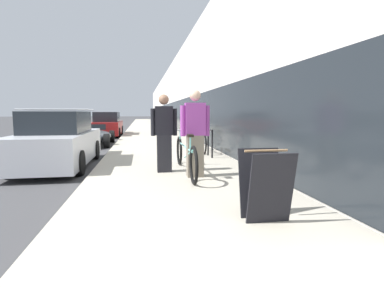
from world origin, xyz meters
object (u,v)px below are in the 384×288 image
Objects in this scene: bike_rack_hoop at (210,140)px; parked_sedan_far at (107,125)px; cruiser_bike_nearest at (201,141)px; vintage_roadster_curbside at (91,136)px; parked_sedan_curbside at (59,142)px; sandwich_board_sign at (265,185)px; person_rider at (195,133)px; cruiser_bike_middle at (192,136)px; person_bystander at (164,133)px; tandem_bicycle at (185,156)px.

parked_sedan_far is (-4.19, 10.39, 0.04)m from bike_rack_hoop.
parked_sedan_far is at bearing 111.95° from bike_rack_hoop.
vintage_roadster_curbside is (-4.27, 4.15, -0.10)m from cruiser_bike_nearest.
parked_sedan_curbside is 1.05× the size of vintage_roadster_curbside.
sandwich_board_sign is 6.36m from parked_sedan_curbside.
person_rider is 1.00× the size of cruiser_bike_nearest.
bike_rack_hoop is at bearing -50.11° from vintage_roadster_curbside.
parked_sedan_far reaches higher than vintage_roadster_curbside.
person_bystander is at bearing -105.79° from cruiser_bike_middle.
person_rider is at bearing -102.92° from cruiser_bike_nearest.
cruiser_bike_nearest is (-0.09, 1.07, -0.15)m from bike_rack_hoop.
tandem_bicycle is at bearing -33.03° from parked_sedan_curbside.
sandwich_board_sign is at bearing -79.39° from tandem_bicycle.
tandem_bicycle is 1.76× the size of cruiser_bike_middle.
parked_sedan_curbside reaches higher than cruiser_bike_middle.
parked_sedan_curbside is at bearing 143.74° from person_rider.
person_bystander is 0.44× the size of vintage_roadster_curbside.
bike_rack_hoop is at bearing -90.83° from cruiser_bike_middle.
parked_sedan_far is at bearing 113.76° from cruiser_bike_nearest.
person_bystander is 5.98m from cruiser_bike_middle.
vintage_roadster_curbside is at bearing 110.79° from person_bystander.
person_rider is 2.03× the size of sandwich_board_sign.
tandem_bicycle is at bearing 111.65° from person_rider.
tandem_bicycle is at bearing 100.61° from sandwich_board_sign.
bike_rack_hoop is 0.51× the size of cruiser_bike_middle.
sandwich_board_sign is at bearing -53.69° from parked_sedan_curbside.
cruiser_bike_middle is (1.62, 5.73, -0.53)m from person_bystander.
bike_rack_hoop is at bearing 64.99° from tandem_bicycle.
vintage_roadster_curbside is 0.94× the size of parked_sedan_far.
sandwich_board_sign is at bearing -70.30° from vintage_roadster_curbside.
person_bystander is (-0.45, 0.25, 0.49)m from tandem_bicycle.
person_bystander is 12.80m from parked_sedan_far.
parked_sedan_curbside is 0.98× the size of parked_sedan_far.
cruiser_bike_nearest is 6.53m from sandwich_board_sign.
person_rider is at bearing -76.24° from parked_sedan_far.
vintage_roadster_curbside is at bearing 109.70° from sandwich_board_sign.
tandem_bicycle is 1.59× the size of person_rider.
person_bystander is at bearing 150.75° from tandem_bicycle.
sandwich_board_sign is 0.21× the size of parked_sedan_far.
cruiser_bike_middle is at bearing 78.95° from tandem_bicycle.
bike_rack_hoop is (1.12, 2.39, 0.12)m from tandem_bicycle.
person_rider is 2.96m from bike_rack_hoop.
person_rider is 2.16× the size of bike_rack_hoop.
tandem_bicycle is 3.10m from sandwich_board_sign.
cruiser_bike_middle is 4.70m from vintage_roadster_curbside.
person_rider reaches higher than vintage_roadster_curbside.
vintage_roadster_curbside is (-4.41, 1.63, -0.09)m from cruiser_bike_middle.
cruiser_bike_middle is 0.39× the size of parked_sedan_far.
person_bystander is 2.08× the size of bike_rack_hoop.
parked_sedan_far is at bearing 103.51° from tandem_bicycle.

